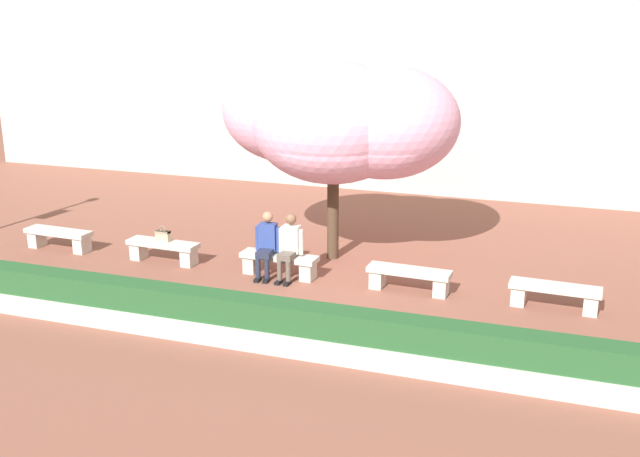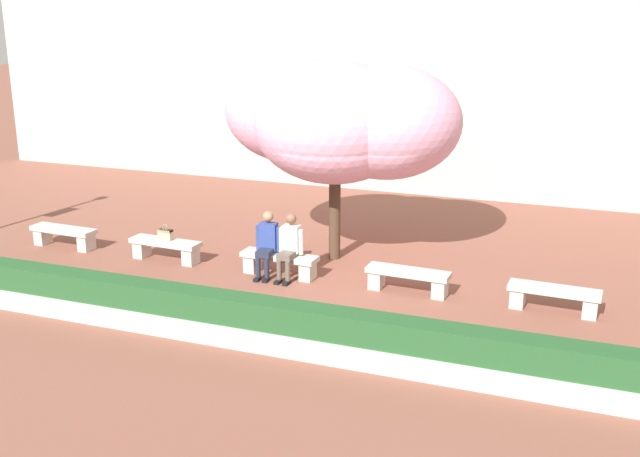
# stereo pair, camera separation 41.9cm
# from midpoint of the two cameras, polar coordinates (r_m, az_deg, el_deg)

# --- Properties ---
(ground_plane) EXTENTS (100.00, 100.00, 0.00)m
(ground_plane) POSITION_cam_midpoint_polar(r_m,az_deg,el_deg) (14.49, 0.87, -4.20)
(ground_plane) COLOR brown
(building_facade) EXTENTS (29.24, 4.00, 7.43)m
(building_facade) POSITION_cam_midpoint_polar(r_m,az_deg,el_deg) (22.93, 8.63, 12.76)
(building_facade) COLOR #B7B2A8
(building_facade) RESTS_ON ground
(stone_bench_west_end) EXTENTS (1.58, 0.49, 0.45)m
(stone_bench_west_end) POSITION_cam_midpoint_polar(r_m,az_deg,el_deg) (17.45, -19.94, -0.58)
(stone_bench_west_end) COLOR #BCB7AD
(stone_bench_west_end) RESTS_ON ground
(stone_bench_near_west) EXTENTS (1.58, 0.49, 0.45)m
(stone_bench_near_west) POSITION_cam_midpoint_polar(r_m,az_deg,el_deg) (15.98, -12.59, -1.50)
(stone_bench_near_west) COLOR #BCB7AD
(stone_bench_near_west) RESTS_ON ground
(stone_bench_center) EXTENTS (1.58, 0.49, 0.45)m
(stone_bench_center) POSITION_cam_midpoint_polar(r_m,az_deg,el_deg) (14.82, -3.93, -2.54)
(stone_bench_center) COLOR #BCB7AD
(stone_bench_center) RESTS_ON ground
(stone_bench_near_east) EXTENTS (1.58, 0.49, 0.45)m
(stone_bench_near_east) POSITION_cam_midpoint_polar(r_m,az_deg,el_deg) (14.06, 5.94, -3.67)
(stone_bench_near_east) COLOR #BCB7AD
(stone_bench_near_east) RESTS_ON ground
(stone_bench_east_end) EXTENTS (1.58, 0.49, 0.45)m
(stone_bench_east_end) POSITION_cam_midpoint_polar(r_m,az_deg,el_deg) (13.76, 16.62, -4.75)
(stone_bench_east_end) COLOR #BCB7AD
(stone_bench_east_end) RESTS_ON ground
(person_seated_left) EXTENTS (0.51, 0.71, 1.29)m
(person_seated_left) POSITION_cam_midpoint_polar(r_m,az_deg,el_deg) (14.74, -4.89, -1.03)
(person_seated_left) COLOR black
(person_seated_left) RESTS_ON ground
(person_seated_right) EXTENTS (0.51, 0.68, 1.29)m
(person_seated_right) POSITION_cam_midpoint_polar(r_m,az_deg,el_deg) (14.56, -3.16, -1.21)
(person_seated_right) COLOR black
(person_seated_right) RESTS_ON ground
(handbag) EXTENTS (0.30, 0.15, 0.34)m
(handbag) POSITION_cam_midpoint_polar(r_m,az_deg,el_deg) (15.91, -12.61, -0.50)
(handbag) COLOR tan
(handbag) RESTS_ON stone_bench_near_west
(cherry_tree_main) EXTENTS (4.98, 3.55, 4.16)m
(cherry_tree_main) POSITION_cam_midpoint_polar(r_m,az_deg,el_deg) (15.36, 0.67, 8.33)
(cherry_tree_main) COLOR #473323
(cherry_tree_main) RESTS_ON ground
(planter_hedge_foreground) EXTENTS (18.86, 0.50, 0.80)m
(planter_hedge_foreground) POSITION_cam_midpoint_polar(r_m,az_deg,el_deg) (11.64, -3.95, -7.50)
(planter_hedge_foreground) COLOR #BCB7AD
(planter_hedge_foreground) RESTS_ON ground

